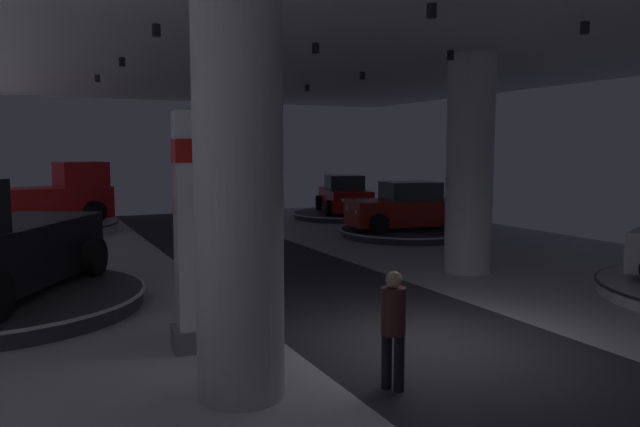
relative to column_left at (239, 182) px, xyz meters
name	(u,v)px	position (x,y,z in m)	size (l,w,h in m)	color
ground	(435,345)	(3.50, 0.60, -2.77)	(24.00, 44.00, 0.06)	#B2B2B7
column_left	(239,182)	(0.00, 0.00, 0.00)	(1.11, 1.11, 5.50)	#ADADB2
column_right	(470,165)	(7.77, 4.99, 0.00)	(1.19, 1.19, 5.50)	silver
brand_sign_pylon	(211,227)	(0.21, 2.05, -0.81)	(1.32, 0.76, 3.73)	slate
display_platform_far_right	(406,232)	(10.02, 11.13, -2.60)	(4.84, 4.84, 0.27)	#333338
display_car_far_right	(407,208)	(10.05, 11.13, -1.71)	(4.46, 2.83, 1.71)	maroon
display_platform_deep_left	(36,228)	(-2.12, 17.95, -2.55)	(5.96, 5.96, 0.36)	silver
pickup_truck_deep_left	(44,198)	(-1.81, 18.01, -1.45)	(5.60, 3.46, 2.30)	red
display_platform_deep_right	(345,215)	(10.80, 17.33, -2.60)	(4.79, 4.79, 0.26)	#333338
display_car_deep_right	(345,196)	(10.81, 17.36, -1.72)	(3.15, 4.54, 1.71)	red
visitor_walking_near	(393,323)	(1.84, -0.72, -1.84)	(0.32, 0.32, 1.59)	black
visitor_walking_far	(233,240)	(2.20, 7.20, -1.84)	(0.32, 0.32, 1.59)	black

